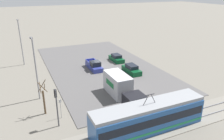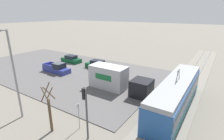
{
  "view_description": "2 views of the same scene",
  "coord_description": "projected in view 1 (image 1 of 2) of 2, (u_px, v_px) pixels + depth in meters",
  "views": [
    {
      "loc": [
        15.1,
        39.17,
        15.19
      ],
      "look_at": [
        2.11,
        10.49,
        3.14
      ],
      "focal_mm": 35.0,
      "sensor_mm": 36.0,
      "label": 1
    },
    {
      "loc": [
        21.1,
        25.51,
        10.22
      ],
      "look_at": [
        -0.09,
        11.75,
        1.86
      ],
      "focal_mm": 28.0,
      "sensor_mm": 36.0,
      "label": 2
    }
  ],
  "objects": [
    {
      "name": "sedan_car_1",
      "position": [
        132.0,
        69.0,
        40.78
      ],
      "size": [
        1.83,
        4.73,
        1.57
      ],
      "color": "#0C4723",
      "rests_on": "ground"
    },
    {
      "name": "box_truck",
      "position": [
        121.0,
        88.0,
        31.44
      ],
      "size": [
        2.55,
        8.84,
        3.14
      ],
      "color": "black",
      "rests_on": "ground"
    },
    {
      "name": "traffic_light_pole",
      "position": [
        56.0,
        103.0,
        24.41
      ],
      "size": [
        0.28,
        0.47,
        4.64
      ],
      "color": "#47474C",
      "rests_on": "ground"
    },
    {
      "name": "pickup_truck",
      "position": [
        94.0,
        66.0,
        42.6
      ],
      "size": [
        1.92,
        5.38,
        1.76
      ],
      "color": "navy",
      "rests_on": "ground"
    },
    {
      "name": "street_tree",
      "position": [
        44.0,
        99.0,
        27.18
      ],
      "size": [
        1.09,
        0.9,
        4.59
      ],
      "color": "brown",
      "rests_on": "ground"
    },
    {
      "name": "no_parking_sign",
      "position": [
        61.0,
        107.0,
        26.48
      ],
      "size": [
        0.32,
        0.08,
        2.56
      ],
      "color": "gray",
      "rests_on": "ground"
    },
    {
      "name": "sedan_car_0",
      "position": [
        116.0,
        58.0,
        47.18
      ],
      "size": [
        1.84,
        4.45,
        1.49
      ],
      "rotation": [
        0.0,
        0.0,
        3.14
      ],
      "color": "#0C4723",
      "rests_on": "ground"
    },
    {
      "name": "rail_bed",
      "position": [
        168.0,
        123.0,
        25.87
      ],
      "size": [
        65.87,
        4.4,
        0.22
      ],
      "color": "gray",
      "rests_on": "ground"
    },
    {
      "name": "ground_plane",
      "position": [
        100.0,
        66.0,
        44.57
      ],
      "size": [
        320.0,
        320.0,
        0.0
      ],
      "primitive_type": "plane",
      "color": "slate"
    },
    {
      "name": "street_lamp_near_crossing",
      "position": [
        35.0,
        66.0,
        30.01
      ],
      "size": [
        0.36,
        1.95,
        8.81
      ],
      "color": "gray",
      "rests_on": "ground"
    },
    {
      "name": "light_rail_tram",
      "position": [
        148.0,
        117.0,
        24.18
      ],
      "size": [
        13.31,
        2.79,
        4.4
      ],
      "color": "#235193",
      "rests_on": "ground"
    },
    {
      "name": "road_surface",
      "position": [
        100.0,
        66.0,
        44.56
      ],
      "size": [
        20.16,
        37.28,
        0.08
      ],
      "color": "#565454",
      "rests_on": "ground"
    },
    {
      "name": "street_lamp_mid_block",
      "position": [
        21.0,
        40.0,
        43.73
      ],
      "size": [
        0.36,
        1.95,
        9.18
      ],
      "color": "gray",
      "rests_on": "ground"
    }
  ]
}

